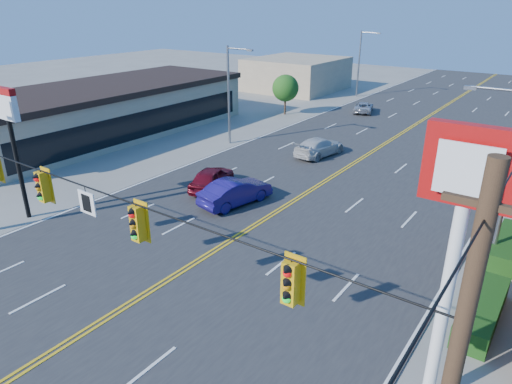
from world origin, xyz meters
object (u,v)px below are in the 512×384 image
Objects in this scene: kfc_pylon at (460,221)px; pizza_hut_sign at (10,127)px; signal_span at (65,209)px; car_white at (319,147)px; car_blue at (236,193)px; car_magenta at (212,179)px; car_silver at (363,108)px.

kfc_pylon reaches higher than pizza_hut_sign.
car_white is at bearing 97.20° from signal_span.
signal_span is 13.03m from car_blue.
kfc_pylon is 22.02m from pizza_hut_sign.
kfc_pylon reaches higher than car_blue.
pizza_hut_sign is 1.47× the size of car_blue.
car_magenta is at bearing 150.83° from kfc_pylon.
car_white is (-0.45, 11.15, -0.07)m from car_blue.
signal_span is 11.60m from pizza_hut_sign.
pizza_hut_sign is at bearing 180.00° from kfc_pylon.
car_blue is 1.15× the size of car_silver.
car_white is at bearing -76.49° from car_blue.
signal_span is at bearing -160.22° from kfc_pylon.
car_blue is 27.73m from car_silver.
signal_span reaches higher than car_magenta.
car_magenta is 10.39m from car_white.
car_white is at bearing 83.44° from car_silver.
car_silver is (-3.81, 27.47, -0.20)m from car_blue.
car_white is (7.94, 19.26, -4.48)m from pizza_hut_sign.
kfc_pylon is 2.10× the size of car_silver.
car_magenta is at bearing 85.41° from car_white.
car_blue is at bearing 149.21° from kfc_pylon.
signal_span reaches higher than pizza_hut_sign.
signal_span is 40.31m from car_silver.
kfc_pylon is 39.99m from car_silver.
car_white is (-2.94, 23.26, -4.19)m from signal_span.
car_white is 16.66m from car_silver.
car_blue is at bearing 79.71° from car_silver.
pizza_hut_sign is (-22.00, 0.00, -0.86)m from kfc_pylon.
car_blue is at bearing 101.62° from signal_span.
car_white is at bearing -119.75° from car_magenta.
car_white is 1.19× the size of car_silver.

